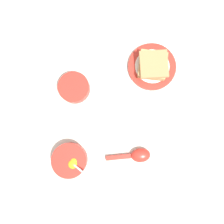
% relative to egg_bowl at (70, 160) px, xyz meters
% --- Properties ---
extents(ground_plane, '(3.00, 3.00, 0.00)m').
position_rel_egg_bowl_xyz_m(ground_plane, '(-0.21, -0.16, -0.03)').
color(ground_plane, beige).
extents(egg_bowl, '(0.14, 0.14, 0.07)m').
position_rel_egg_bowl_xyz_m(egg_bowl, '(0.00, 0.00, 0.00)').
color(egg_bowl, red).
rests_on(egg_bowl, ground_plane).
extents(toast_plate, '(0.20, 0.20, 0.02)m').
position_rel_egg_bowl_xyz_m(toast_plate, '(-0.39, -0.33, -0.02)').
color(toast_plate, red).
rests_on(toast_plate, ground_plane).
extents(toast_sandwich, '(0.14, 0.14, 0.05)m').
position_rel_egg_bowl_xyz_m(toast_sandwich, '(-0.38, -0.33, 0.02)').
color(toast_sandwich, tan).
rests_on(toast_sandwich, toast_plate).
extents(soup_spoon, '(0.18, 0.06, 0.03)m').
position_rel_egg_bowl_xyz_m(soup_spoon, '(-0.27, 0.02, -0.01)').
color(soup_spoon, red).
rests_on(soup_spoon, ground_plane).
extents(congee_bowl, '(0.12, 0.12, 0.05)m').
position_rel_egg_bowl_xyz_m(congee_bowl, '(-0.05, -0.28, 0.00)').
color(congee_bowl, red).
rests_on(congee_bowl, ground_plane).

